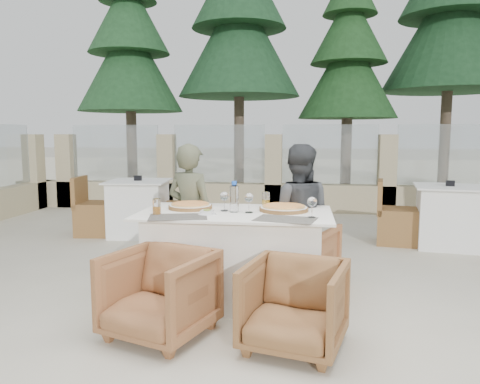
# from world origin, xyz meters

# --- Properties ---
(ground) EXTENTS (80.00, 80.00, 0.00)m
(ground) POSITION_xyz_m (0.00, 0.00, 0.00)
(ground) COLOR beige
(ground) RESTS_ON ground
(sand_patch) EXTENTS (30.00, 16.00, 0.01)m
(sand_patch) POSITION_xyz_m (0.00, 14.00, 0.01)
(sand_patch) COLOR #F7ECCA
(sand_patch) RESTS_ON ground
(perimeter_wall_far) EXTENTS (10.00, 0.34, 1.60)m
(perimeter_wall_far) POSITION_xyz_m (0.00, 4.80, 0.80)
(perimeter_wall_far) COLOR tan
(perimeter_wall_far) RESTS_ON ground
(pine_far_left) EXTENTS (2.42, 2.42, 5.50)m
(pine_far_left) POSITION_xyz_m (-3.50, 7.00, 2.75)
(pine_far_left) COLOR #214E27
(pine_far_left) RESTS_ON ground
(pine_mid_left) EXTENTS (2.86, 2.86, 6.50)m
(pine_mid_left) POSITION_xyz_m (-1.00, 7.50, 3.25)
(pine_mid_left) COLOR #1E4827
(pine_mid_left) RESTS_ON ground
(pine_centre) EXTENTS (2.20, 2.20, 5.00)m
(pine_centre) POSITION_xyz_m (1.50, 7.20, 2.50)
(pine_centre) COLOR #1F4920
(pine_centre) RESTS_ON ground
(pine_mid_right) EXTENTS (2.99, 2.99, 6.80)m
(pine_mid_right) POSITION_xyz_m (3.80, 7.80, 3.40)
(pine_mid_right) COLOR #1B4222
(pine_mid_right) RESTS_ON ground
(dining_table) EXTENTS (1.60, 0.90, 0.77)m
(dining_table) POSITION_xyz_m (-0.03, 0.12, 0.39)
(dining_table) COLOR white
(dining_table) RESTS_ON ground
(placemat_near_left) EXTENTS (0.51, 0.40, 0.00)m
(placemat_near_left) POSITION_xyz_m (-0.44, -0.18, 0.77)
(placemat_near_left) COLOR #565149
(placemat_near_left) RESTS_ON dining_table
(placemat_near_right) EXTENTS (0.51, 0.39, 0.00)m
(placemat_near_right) POSITION_xyz_m (0.40, -0.17, 0.77)
(placemat_near_right) COLOR #5B574E
(placemat_near_right) RESTS_ON dining_table
(pizza_left) EXTENTS (0.42, 0.42, 0.05)m
(pizza_left) POSITION_xyz_m (-0.44, 0.24, 0.79)
(pizza_left) COLOR orange
(pizza_left) RESTS_ON dining_table
(pizza_right) EXTENTS (0.51, 0.51, 0.05)m
(pizza_right) POSITION_xyz_m (0.37, 0.22, 0.80)
(pizza_right) COLOR orange
(pizza_right) RESTS_ON dining_table
(water_bottle) EXTENTS (0.09, 0.09, 0.26)m
(water_bottle) POSITION_xyz_m (-0.04, 0.11, 0.90)
(water_bottle) COLOR #A5BDD9
(water_bottle) RESTS_ON dining_table
(wine_glass_centre) EXTENTS (0.09, 0.09, 0.18)m
(wine_glass_centre) POSITION_xyz_m (-0.13, 0.15, 0.86)
(wine_glass_centre) COLOR white
(wine_glass_centre) RESTS_ON dining_table
(wine_glass_near) EXTENTS (0.10, 0.10, 0.18)m
(wine_glass_near) POSITION_xyz_m (0.09, 0.09, 0.86)
(wine_glass_near) COLOR white
(wine_glass_near) RESTS_ON dining_table
(wine_glass_corner) EXTENTS (0.08, 0.08, 0.18)m
(wine_glass_corner) POSITION_xyz_m (0.60, -0.07, 0.86)
(wine_glass_corner) COLOR white
(wine_glass_corner) RESTS_ON dining_table
(beer_glass_left) EXTENTS (0.08, 0.08, 0.13)m
(beer_glass_left) POSITION_xyz_m (-0.64, -0.09, 0.83)
(beer_glass_left) COLOR orange
(beer_glass_left) RESTS_ON dining_table
(beer_glass_right) EXTENTS (0.08, 0.08, 0.13)m
(beer_glass_right) POSITION_xyz_m (0.21, 0.40, 0.84)
(beer_glass_right) COLOR gold
(beer_glass_right) RESTS_ON dining_table
(olive_dish) EXTENTS (0.11, 0.11, 0.04)m
(olive_dish) POSITION_xyz_m (-0.24, -0.04, 0.79)
(olive_dish) COLOR silver
(olive_dish) RESTS_ON dining_table
(armchair_far_left) EXTENTS (0.84, 0.86, 0.67)m
(armchair_far_left) POSITION_xyz_m (-0.46, 0.59, 0.33)
(armchair_far_left) COLOR brown
(armchair_far_left) RESTS_ON ground
(armchair_far_right) EXTENTS (0.84, 0.85, 0.59)m
(armchair_far_right) POSITION_xyz_m (0.50, 0.57, 0.30)
(armchair_far_right) COLOR #9C6038
(armchair_far_right) RESTS_ON ground
(armchair_near_left) EXTENTS (0.85, 0.86, 0.61)m
(armchair_near_left) POSITION_xyz_m (-0.45, -0.64, 0.31)
(armchair_near_left) COLOR #915B34
(armchair_near_left) RESTS_ON ground
(armchair_near_right) EXTENTS (0.77, 0.78, 0.59)m
(armchair_near_right) POSITION_xyz_m (0.48, -0.71, 0.29)
(armchair_near_right) COLOR brown
(armchair_near_right) RESTS_ON ground
(diner_left) EXTENTS (0.57, 0.47, 1.33)m
(diner_left) POSITION_xyz_m (-0.51, 0.51, 0.66)
(diner_left) COLOR #50533C
(diner_left) RESTS_ON ground
(diner_right) EXTENTS (0.67, 0.54, 1.33)m
(diner_right) POSITION_xyz_m (0.49, 0.56, 0.66)
(diner_right) COLOR #393B3E
(diner_right) RESTS_ON ground
(bg_table_a) EXTENTS (1.71, 0.96, 0.77)m
(bg_table_a) POSITION_xyz_m (-1.73, 2.50, 0.39)
(bg_table_a) COLOR white
(bg_table_a) RESTS_ON ground
(bg_table_b) EXTENTS (1.75, 1.07, 0.77)m
(bg_table_b) POSITION_xyz_m (2.35, 2.37, 0.39)
(bg_table_b) COLOR white
(bg_table_b) RESTS_ON ground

